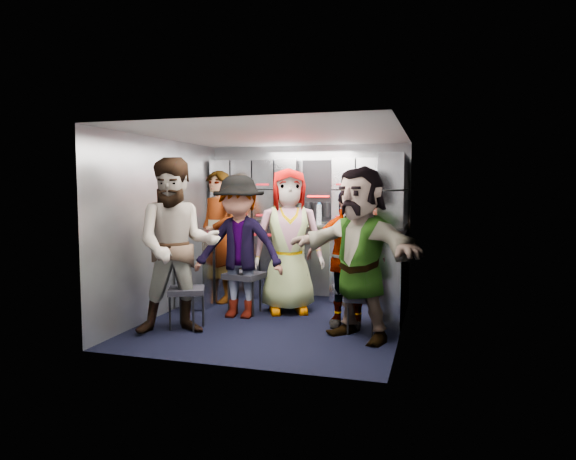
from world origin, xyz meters
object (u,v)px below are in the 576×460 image
(attendant_arc_a, at_px, (177,246))
(jump_seat_mid_left, at_px, (245,278))
(attendant_standing, at_px, (218,237))
(jump_seat_center, at_px, (292,276))
(attendant_arc_b, at_px, (239,247))
(attendant_arc_d, at_px, (346,258))
(jump_seat_near_right, at_px, (362,300))
(attendant_arc_c, at_px, (288,241))
(attendant_arc_e, at_px, (360,253))
(jump_seat_near_left, at_px, (186,293))
(jump_seat_mid_right, at_px, (349,291))

(attendant_arc_a, bearing_deg, jump_seat_mid_left, 43.42)
(attendant_standing, bearing_deg, jump_seat_center, 21.90)
(attendant_arc_b, xyz_separation_m, attendant_arc_d, (1.27, -0.05, -0.08))
(jump_seat_near_right, bearing_deg, jump_seat_mid_left, 162.64)
(jump_seat_mid_left, height_order, attendant_arc_c, attendant_arc_c)
(attendant_arc_a, xyz_separation_m, attendant_arc_e, (1.84, 0.34, -0.05))
(jump_seat_near_left, relative_size, attendant_arc_d, 0.32)
(jump_seat_near_left, xyz_separation_m, jump_seat_center, (0.85, 1.20, 0.02))
(jump_seat_near_left, bearing_deg, attendant_arc_c, 50.23)
(jump_seat_near_left, xyz_separation_m, jump_seat_mid_right, (1.63, 0.75, -0.03))
(jump_seat_center, height_order, attendant_standing, attendant_standing)
(attendant_arc_c, bearing_deg, jump_seat_center, 68.14)
(jump_seat_near_right, relative_size, attendant_arc_b, 0.24)
(attendant_arc_c, bearing_deg, attendant_arc_b, -162.81)
(attendant_arc_a, bearing_deg, attendant_arc_d, -1.81)
(jump_seat_mid_right, height_order, attendant_arc_a, attendant_arc_a)
(jump_seat_near_left, height_order, jump_seat_mid_left, jump_seat_mid_left)
(attendant_standing, distance_m, attendant_arc_d, 2.00)
(attendant_arc_b, bearing_deg, jump_seat_mid_right, 2.95)
(jump_seat_near_right, distance_m, attendant_arc_a, 1.99)
(attendant_standing, bearing_deg, attendant_arc_b, -22.04)
(attendant_arc_b, height_order, attendant_arc_c, attendant_arc_c)
(attendant_standing, distance_m, attendant_arc_b, 0.90)
(jump_seat_near_right, bearing_deg, attendant_arc_b, 169.18)
(attendant_arc_e, bearing_deg, jump_seat_near_right, 120.27)
(jump_seat_mid_left, relative_size, attendant_arc_e, 0.28)
(jump_seat_near_left, height_order, attendant_arc_b, attendant_arc_b)
(jump_seat_center, distance_m, attendant_arc_a, 1.70)
(attendant_arc_c, height_order, attendant_arc_e, attendant_arc_c)
(jump_seat_near_left, bearing_deg, attendant_arc_d, 19.24)
(jump_seat_mid_right, bearing_deg, jump_seat_near_left, -155.33)
(attendant_arc_d, bearing_deg, attendant_standing, 159.31)
(jump_seat_mid_left, bearing_deg, attendant_arc_a, -110.09)
(attendant_arc_b, bearing_deg, jump_seat_near_left, -122.76)
(jump_seat_mid_left, height_order, attendant_arc_b, attendant_arc_b)
(jump_seat_mid_right, distance_m, attendant_arc_d, 0.43)
(jump_seat_center, xyz_separation_m, attendant_arc_b, (-0.49, -0.58, 0.42))
(jump_seat_mid_left, distance_m, attendant_arc_c, 0.69)
(jump_seat_mid_right, distance_m, jump_seat_near_right, 0.46)
(attendant_arc_b, bearing_deg, attendant_arc_c, 36.29)
(jump_seat_mid_left, relative_size, attendant_standing, 0.28)
(attendant_arc_b, bearing_deg, jump_seat_center, 46.95)
(jump_seat_mid_left, xyz_separation_m, jump_seat_near_right, (1.48, -0.46, -0.08))
(attendant_arc_b, xyz_separation_m, attendant_arc_e, (1.48, -0.46, 0.04))
(jump_seat_mid_right, height_order, jump_seat_near_right, jump_seat_mid_right)
(jump_seat_near_left, relative_size, jump_seat_mid_right, 1.16)
(attendant_standing, bearing_deg, jump_seat_near_left, -52.43)
(attendant_arc_c, relative_size, attendant_arc_e, 1.01)
(jump_seat_center, bearing_deg, jump_seat_near_left, -125.28)
(attendant_arc_d, relative_size, attendant_arc_e, 0.87)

